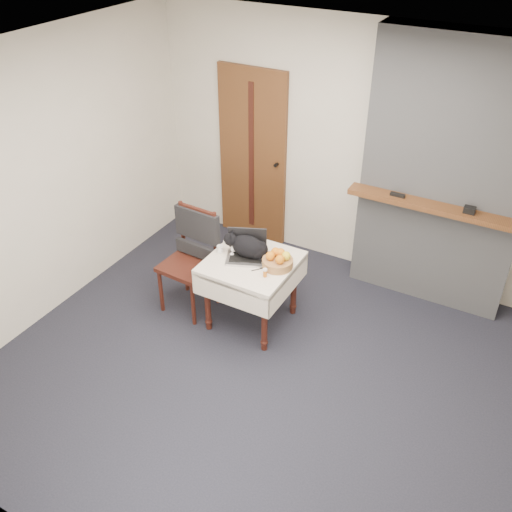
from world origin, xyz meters
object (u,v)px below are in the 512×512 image
at_px(pill_bottle, 265,273).
at_px(door, 253,157).
at_px(fruit_basket, 278,260).
at_px(side_table, 251,271).
at_px(cat, 249,247).
at_px(chair, 193,246).
at_px(laptop, 247,250).
at_px(cream_jar, 220,249).

bearing_deg(pill_bottle, door, 122.49).
bearing_deg(door, fruit_basket, -53.31).
height_order(side_table, cat, cat).
bearing_deg(chair, fruit_basket, 5.68).
height_order(pill_bottle, fruit_basket, fruit_basket).
xyz_separation_m(door, laptop, (0.70, -1.36, -0.23)).
bearing_deg(side_table, door, 118.72).
relative_size(cream_jar, chair, 0.07).
relative_size(laptop, cat, 0.87).
distance_m(cream_jar, pill_bottle, 0.57).
bearing_deg(pill_bottle, fruit_basket, 82.24).
height_order(side_table, chair, chair).
relative_size(side_table, cat, 1.53).
xyz_separation_m(pill_bottle, fruit_basket, (0.03, 0.19, 0.02)).
bearing_deg(fruit_basket, pill_bottle, -97.76).
xyz_separation_m(door, cream_jar, (0.45, -1.42, -0.27)).
bearing_deg(cat, fruit_basket, -15.92).
xyz_separation_m(pill_bottle, chair, (-0.86, 0.16, -0.08)).
bearing_deg(pill_bottle, cat, 143.57).
bearing_deg(fruit_basket, cat, 177.40).
relative_size(door, side_table, 2.56).
bearing_deg(cat, laptop, 174.56).
bearing_deg(laptop, door, 93.84).
height_order(door, cat, door).
bearing_deg(laptop, cat, -15.37).
distance_m(side_table, pill_bottle, 0.31).
relative_size(door, pill_bottle, 24.89).
relative_size(side_table, pill_bottle, 9.71).
distance_m(pill_bottle, fruit_basket, 0.20).
bearing_deg(side_table, cat, 137.51).
distance_m(fruit_basket, chair, 0.89).
distance_m(side_table, chair, 0.64).
height_order(door, fruit_basket, door).
xyz_separation_m(side_table, fruit_basket, (0.25, 0.04, 0.18)).
distance_m(laptop, cream_jar, 0.26).
bearing_deg(cat, door, 104.51).
bearing_deg(side_table, laptop, 148.02).
xyz_separation_m(cream_jar, chair, (-0.31, 0.01, -0.07)).
xyz_separation_m(laptop, chair, (-0.56, -0.05, -0.10)).
height_order(laptop, fruit_basket, laptop).
distance_m(laptop, chair, 0.57).
xyz_separation_m(laptop, pill_bottle, (0.30, -0.20, -0.02)).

